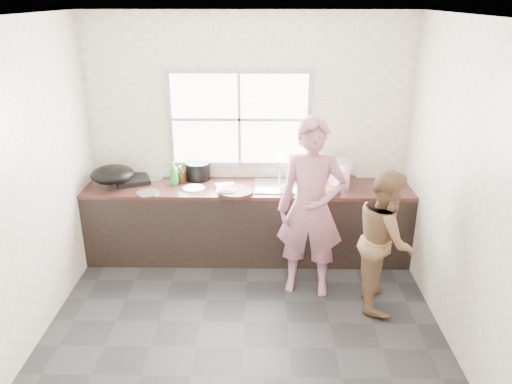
{
  "coord_description": "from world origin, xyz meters",
  "views": [
    {
      "loc": [
        0.17,
        -3.87,
        2.84
      ],
      "look_at": [
        0.1,
        0.65,
        1.05
      ],
      "focal_mm": 35.0,
      "sensor_mm": 36.0,
      "label": 1
    }
  ],
  "objects_px": {
    "woman": "(311,214)",
    "black_pot": "(198,171)",
    "bowl_held": "(287,191)",
    "bottle_brown_tall": "(181,175)",
    "wok": "(112,174)",
    "pot_lid_left": "(148,192)",
    "cutting_board": "(236,192)",
    "dish_rack": "(334,174)",
    "person_side": "(385,239)",
    "burner": "(132,180)",
    "bottle_brown_short": "(197,172)",
    "bowl_crabs": "(330,189)",
    "pot_lid_right": "(154,178)",
    "bottle_green": "(174,173)",
    "bowl_mince": "(226,191)",
    "glass_jar": "(176,175)",
    "plate_food": "(194,188)"
  },
  "relations": [
    {
      "from": "woman",
      "to": "black_pot",
      "type": "distance_m",
      "value": 1.54
    },
    {
      "from": "bowl_held",
      "to": "bottle_brown_tall",
      "type": "bearing_deg",
      "value": 163.82
    },
    {
      "from": "wok",
      "to": "pot_lid_left",
      "type": "distance_m",
      "value": 0.47
    },
    {
      "from": "cutting_board",
      "to": "dish_rack",
      "type": "relative_size",
      "value": 0.89
    },
    {
      "from": "person_side",
      "to": "burner",
      "type": "relative_size",
      "value": 3.87
    },
    {
      "from": "bottle_brown_short",
      "to": "bowl_crabs",
      "type": "bearing_deg",
      "value": -14.36
    },
    {
      "from": "bottle_brown_short",
      "to": "burner",
      "type": "bearing_deg",
      "value": -171.52
    },
    {
      "from": "bottle_brown_tall",
      "to": "pot_lid_right",
      "type": "xyz_separation_m",
      "value": [
        -0.34,
        0.1,
        -0.08
      ]
    },
    {
      "from": "person_side",
      "to": "wok",
      "type": "relative_size",
      "value": 2.94
    },
    {
      "from": "person_side",
      "to": "dish_rack",
      "type": "xyz_separation_m",
      "value": [
        -0.38,
        0.93,
        0.33
      ]
    },
    {
      "from": "bowl_crabs",
      "to": "bottle_green",
      "type": "distance_m",
      "value": 1.73
    },
    {
      "from": "bottle_green",
      "to": "burner",
      "type": "relative_size",
      "value": 0.73
    },
    {
      "from": "bowl_held",
      "to": "wok",
      "type": "bearing_deg",
      "value": 174.85
    },
    {
      "from": "black_pot",
      "to": "dish_rack",
      "type": "height_order",
      "value": "dish_rack"
    },
    {
      "from": "cutting_board",
      "to": "bottle_brown_tall",
      "type": "bearing_deg",
      "value": 151.6
    },
    {
      "from": "bowl_mince",
      "to": "burner",
      "type": "height_order",
      "value": "burner"
    },
    {
      "from": "pot_lid_right",
      "to": "bowl_crabs",
      "type": "bearing_deg",
      "value": -10.78
    },
    {
      "from": "cutting_board",
      "to": "glass_jar",
      "type": "distance_m",
      "value": 0.84
    },
    {
      "from": "plate_food",
      "to": "pot_lid_right",
      "type": "relative_size",
      "value": 1.06
    },
    {
      "from": "person_side",
      "to": "burner",
      "type": "bearing_deg",
      "value": 73.88
    },
    {
      "from": "plate_food",
      "to": "glass_jar",
      "type": "height_order",
      "value": "glass_jar"
    },
    {
      "from": "bottle_brown_tall",
      "to": "bottle_brown_short",
      "type": "bearing_deg",
      "value": 29.35
    },
    {
      "from": "woman",
      "to": "pot_lid_right",
      "type": "relative_size",
      "value": 7.47
    },
    {
      "from": "black_pot",
      "to": "burner",
      "type": "bearing_deg",
      "value": -171.59
    },
    {
      "from": "person_side",
      "to": "bowl_held",
      "type": "distance_m",
      "value": 1.17
    },
    {
      "from": "black_pot",
      "to": "dish_rack",
      "type": "distance_m",
      "value": 1.55
    },
    {
      "from": "bottle_green",
      "to": "bottle_brown_tall",
      "type": "xyz_separation_m",
      "value": [
        0.07,
        0.08,
        -0.04
      ]
    },
    {
      "from": "bottle_green",
      "to": "pot_lid_right",
      "type": "distance_m",
      "value": 0.35
    },
    {
      "from": "dish_rack",
      "to": "pot_lid_right",
      "type": "xyz_separation_m",
      "value": [
        -2.04,
        0.23,
        -0.15
      ]
    },
    {
      "from": "bottle_brown_short",
      "to": "dish_rack",
      "type": "height_order",
      "value": "dish_rack"
    },
    {
      "from": "plate_food",
      "to": "dish_rack",
      "type": "height_order",
      "value": "dish_rack"
    },
    {
      "from": "person_side",
      "to": "glass_jar",
      "type": "height_order",
      "value": "person_side"
    },
    {
      "from": "burner",
      "to": "dish_rack",
      "type": "bearing_deg",
      "value": -3.17
    },
    {
      "from": "person_side",
      "to": "bottle_brown_short",
      "type": "xyz_separation_m",
      "value": [
        -1.91,
        1.16,
        0.25
      ]
    },
    {
      "from": "person_side",
      "to": "wok",
      "type": "height_order",
      "value": "person_side"
    },
    {
      "from": "person_side",
      "to": "bowl_held",
      "type": "relative_size",
      "value": 7.06
    },
    {
      "from": "person_side",
      "to": "bottle_brown_short",
      "type": "height_order",
      "value": "person_side"
    },
    {
      "from": "person_side",
      "to": "glass_jar",
      "type": "distance_m",
      "value": 2.46
    },
    {
      "from": "bowl_crabs",
      "to": "burner",
      "type": "distance_m",
      "value": 2.22
    },
    {
      "from": "bottle_green",
      "to": "pot_lid_left",
      "type": "relative_size",
      "value": 1.07
    },
    {
      "from": "plate_food",
      "to": "bottle_brown_tall",
      "type": "relative_size",
      "value": 1.37
    },
    {
      "from": "bowl_mince",
      "to": "pot_lid_right",
      "type": "distance_m",
      "value": 0.98
    },
    {
      "from": "bowl_held",
      "to": "bottle_green",
      "type": "bearing_deg",
      "value": 168.1
    },
    {
      "from": "person_side",
      "to": "bowl_held",
      "type": "bearing_deg",
      "value": 56.86
    },
    {
      "from": "plate_food",
      "to": "bowl_mince",
      "type": "bearing_deg",
      "value": -18.88
    },
    {
      "from": "woman",
      "to": "cutting_board",
      "type": "height_order",
      "value": "woman"
    },
    {
      "from": "glass_jar",
      "to": "plate_food",
      "type": "bearing_deg",
      "value": -51.99
    },
    {
      "from": "woman",
      "to": "person_side",
      "type": "bearing_deg",
      "value": -8.7
    },
    {
      "from": "glass_jar",
      "to": "pot_lid_right",
      "type": "xyz_separation_m",
      "value": [
        -0.26,
        0.0,
        -0.04
      ]
    },
    {
      "from": "woman",
      "to": "wok",
      "type": "relative_size",
      "value": 3.59
    }
  ]
}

